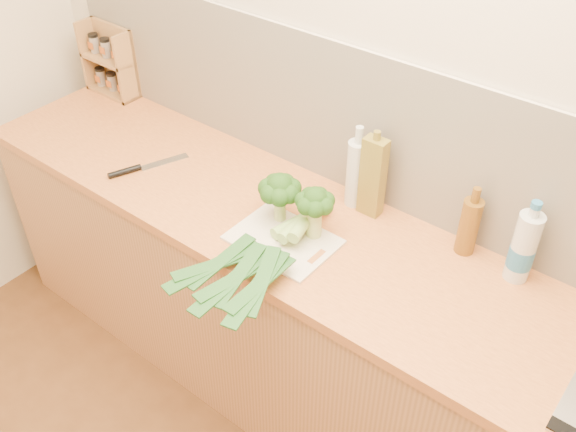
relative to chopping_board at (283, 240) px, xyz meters
name	(u,v)px	position (x,y,z in m)	size (l,w,h in m)	color
room_shell	(407,143)	(0.21, 0.39, 0.26)	(3.50, 3.50, 3.50)	beige
counter	(345,343)	(0.21, 0.10, -0.45)	(3.20, 0.62, 0.90)	#B97E4D
chopping_board	(283,240)	(0.00, 0.00, 0.00)	(0.34, 0.25, 0.01)	white
broccoli_left	(280,190)	(-0.07, 0.08, 0.13)	(0.14, 0.15, 0.18)	#BACB76
broccoli_right	(315,204)	(0.07, 0.08, 0.14)	(0.13, 0.13, 0.19)	#BACB76
leek_front	(271,236)	(-0.02, -0.03, 0.03)	(0.20, 0.65, 0.04)	white
leek_mid	(279,241)	(0.03, -0.06, 0.05)	(0.10, 0.64, 0.04)	white
leek_back	(292,240)	(0.07, -0.04, 0.06)	(0.20, 0.65, 0.04)	white
chefs_knife	(135,169)	(-0.69, -0.03, 0.00)	(0.15, 0.30, 0.02)	silver
spice_rack	(112,64)	(-1.24, 0.34, 0.13)	(0.26, 0.10, 0.31)	tan
oil_tin	(373,177)	(0.14, 0.31, 0.14)	(0.08, 0.05, 0.33)	olive
glass_bottle	(356,172)	(0.07, 0.32, 0.13)	(0.07, 0.07, 0.31)	silver
amber_bottle	(469,225)	(0.49, 0.33, 0.10)	(0.06, 0.06, 0.25)	brown
water_bottle	(523,249)	(0.67, 0.31, 0.11)	(0.08, 0.08, 0.27)	silver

